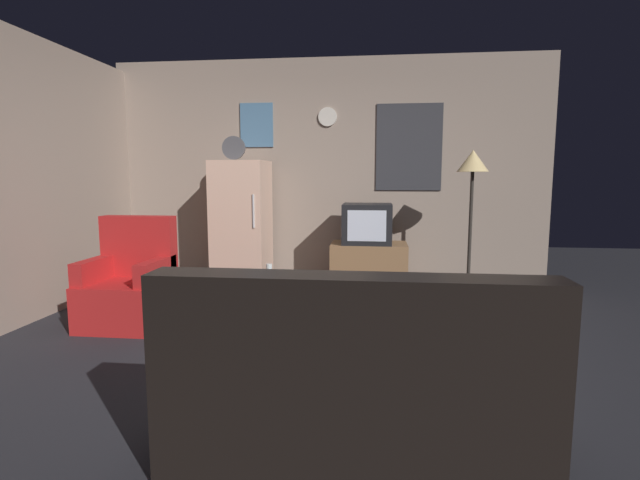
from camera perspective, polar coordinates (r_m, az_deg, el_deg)
The scene contains 13 objects.
ground_plane at distance 3.66m, azimuth -3.22°, elevation -13.56°, with size 12.00×12.00×0.00m, color #232328.
wall_with_art at distance 5.85m, azimuth 0.86°, elevation 7.92°, with size 5.20×0.12×2.71m.
fridge at distance 5.60m, azimuth -9.31°, elevation 1.66°, with size 0.60×0.62×1.77m.
tv_stand at distance 5.42m, azimuth 5.83°, elevation -3.44°, with size 0.84×0.53×0.58m.
crt_tv at distance 5.34m, azimuth 5.64°, elevation 1.96°, with size 0.54×0.51×0.44m.
standing_lamp at distance 5.16m, azimuth 17.71°, elevation 7.62°, with size 0.32×0.32×1.59m.
coffee_table at distance 4.12m, azimuth -4.82°, elevation -8.00°, with size 0.72×0.72×0.43m.
wine_glass at distance 4.10m, azimuth -6.08°, elevation -3.88°, with size 0.05×0.05×0.15m, color silver.
mug_ceramic_white at distance 3.95m, azimuth -4.69°, elevation -4.76°, with size 0.08×0.08×0.09m, color silver.
mug_ceramic_tan at distance 3.91m, azimuth -4.00°, elevation -4.87°, with size 0.08×0.08×0.09m, color tan.
remote_control at distance 4.19m, azimuth -4.39°, elevation -4.51°, with size 0.15×0.04×0.02m, color black.
armchair at distance 4.64m, azimuth -21.71°, elevation -5.20°, with size 0.68×0.68×0.96m.
couch at distance 2.36m, azimuth 3.95°, elevation -17.70°, with size 1.70×0.80×0.92m.
Camera 1 is at (0.59, -3.37, 1.32)m, focal length 26.86 mm.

